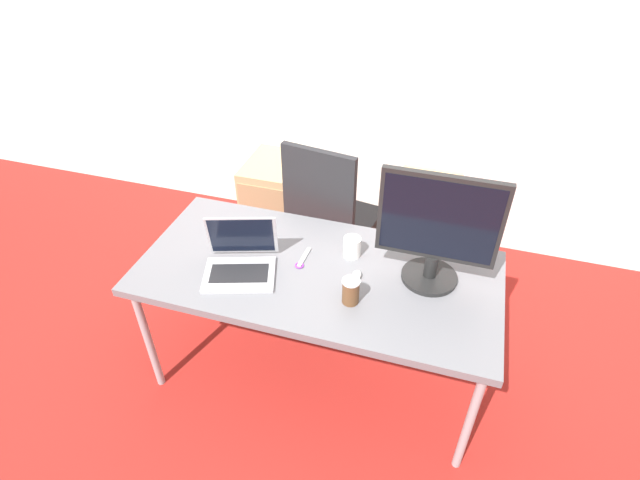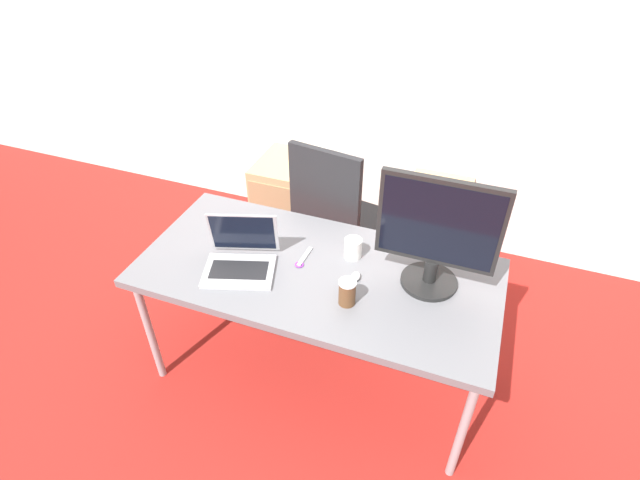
{
  "view_description": "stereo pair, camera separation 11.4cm",
  "coord_description": "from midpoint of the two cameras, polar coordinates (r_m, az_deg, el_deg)",
  "views": [
    {
      "loc": [
        0.53,
        -1.7,
        2.31
      ],
      "look_at": [
        0.0,
        0.04,
        0.89
      ],
      "focal_mm": 28.0,
      "sensor_mm": 36.0,
      "label": 1
    },
    {
      "loc": [
        0.64,
        -1.67,
        2.31
      ],
      "look_at": [
        0.0,
        0.04,
        0.89
      ],
      "focal_mm": 28.0,
      "sensor_mm": 36.0,
      "label": 2
    }
  ],
  "objects": [
    {
      "name": "laptop_center",
      "position": [
        2.38,
        -10.45,
        -2.43
      ],
      "size": [
        0.39,
        0.38,
        0.25
      ],
      "color": "#ADADB2",
      "rests_on": "desk"
    },
    {
      "name": "mouse",
      "position": [
        2.32,
        2.79,
        -4.13
      ],
      "size": [
        0.04,
        0.06,
        0.03
      ],
      "color": "silver",
      "rests_on": "desk"
    },
    {
      "name": "coffee_cup_white",
      "position": [
        2.43,
        2.34,
        -0.82
      ],
      "size": [
        0.09,
        0.09,
        0.1
      ],
      "color": "white",
      "rests_on": "desk"
    },
    {
      "name": "monitor",
      "position": [
        2.2,
        11.84,
        1.07
      ],
      "size": [
        0.53,
        0.26,
        0.55
      ],
      "color": "black",
      "rests_on": "desk"
    },
    {
      "name": "wall_back",
      "position": [
        3.36,
        6.57,
        20.23
      ],
      "size": [
        10.0,
        0.05,
        2.6
      ],
      "color": "white",
      "rests_on": "ground_plane"
    },
    {
      "name": "cabinet_left",
      "position": [
        3.74,
        -5.85,
        4.91
      ],
      "size": [
        0.41,
        0.49,
        0.57
      ],
      "color": "tan",
      "rests_on": "ground_plane"
    },
    {
      "name": "desk",
      "position": [
        2.41,
        -1.64,
        -4.31
      ],
      "size": [
        1.71,
        0.81,
        0.74
      ],
      "color": "slate",
      "rests_on": "ground_plane"
    },
    {
      "name": "coffee_cup_brown",
      "position": [
        2.18,
        2.03,
        -5.89
      ],
      "size": [
        0.08,
        0.08,
        0.12
      ],
      "color": "brown",
      "rests_on": "desk"
    },
    {
      "name": "office_chair",
      "position": [
        3.18,
        0.33,
        0.92
      ],
      "size": [
        0.56,
        0.59,
        1.07
      ],
      "color": "#232326",
      "rests_on": "ground_plane"
    },
    {
      "name": "scissors",
      "position": [
        2.42,
        -3.37,
        -2.35
      ],
      "size": [
        0.05,
        0.17,
        0.01
      ],
      "color": "#B2B2B7",
      "rests_on": "desk"
    },
    {
      "name": "cabinet_right",
      "position": [
        3.52,
        10.81,
        2.03
      ],
      "size": [
        0.41,
        0.49,
        0.57
      ],
      "color": "tan",
      "rests_on": "ground_plane"
    },
    {
      "name": "ground_plane",
      "position": [
        2.92,
        -1.4,
        -14.41
      ],
      "size": [
        14.0,
        14.0,
        0.0
      ],
      "primitive_type": "plane",
      "color": "maroon"
    }
  ]
}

